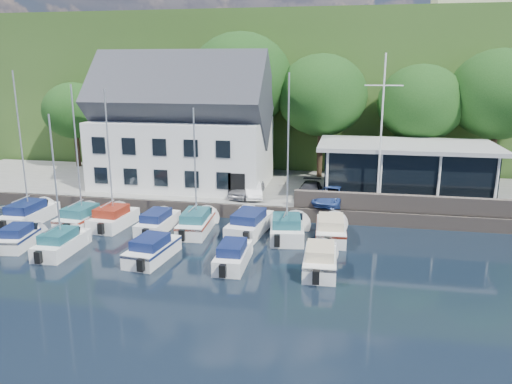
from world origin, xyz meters
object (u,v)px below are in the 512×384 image
Objects in this scene: car_dgrey at (310,191)px; boat_r1_0 at (22,157)px; boat_r2_4 at (320,257)px; boat_r1_4 at (195,165)px; harbor_building at (183,133)px; boat_r1_6 at (288,166)px; flagpole at (381,133)px; boat_r1_7 at (331,227)px; club_pavilion at (405,170)px; boat_r2_3 at (233,253)px; boat_r1_2 at (109,162)px; boat_r2_1 at (55,182)px; boat_r1_5 at (250,221)px; car_silver at (247,189)px; boat_r1_3 at (158,220)px; boat_r2_2 at (152,247)px; boat_r1_1 at (78,161)px; boat_r2_0 at (19,236)px; car_white at (253,190)px; car_blue at (332,194)px.

boat_r1_0 reaches higher than car_dgrey.
boat_r1_4 is at bearing 147.35° from boat_r2_4.
harbor_building reaches higher than boat_r1_6.
flagpole is at bearing 69.42° from boat_r2_4.
boat_r1_0 is at bearing 179.06° from boat_r1_7.
club_pavilion is 5.42m from flagpole.
club_pavilion is at bearing 51.60° from boat_r2_3.
boat_r2_4 is at bearing -14.46° from boat_r1_2.
boat_r2_1 is (-0.81, -5.09, -0.23)m from boat_r1_2.
boat_r1_2 is 1.01× the size of boat_r1_4.
boat_r1_5 is (-3.48, -5.91, -0.83)m from car_dgrey.
car_silver is 7.84m from boat_r1_3.
boat_r2_1 is at bearing -126.70° from boat_r1_3.
harbor_building reaches higher than boat_r2_4.
boat_r1_6 is at bearing -40.13° from car_silver.
boat_r1_1 is at bearing 152.15° from boat_r2_2.
car_dgrey reaches higher than boat_r1_7.
boat_r2_4 is (1.55, -11.42, -0.84)m from car_dgrey.
boat_r1_0 is 1.93× the size of boat_r2_0.
boat_r1_4 reaches higher than boat_r1_7.
car_silver is 0.58× the size of boat_r1_7.
boat_r1_7 is (12.79, -8.65, -4.61)m from harbor_building.
boat_r1_6 is 17.10m from boat_r2_0.
boat_r1_6 reaches higher than boat_r2_4.
boat_r1_0 is 1.46× the size of boat_r1_7.
boat_r2_4 reaches higher than boat_r2_3.
club_pavilion is at bearing 48.39° from boat_r2_2.
boat_r2_0 is at bearing 177.30° from boat_r2_4.
flagpole is at bearing -20.64° from car_white.
car_white reaches higher than boat_r2_3.
boat_r1_0 is 1.10× the size of boat_r2_1.
boat_r2_1 is (3.12, -0.43, 3.64)m from boat_r2_0.
car_silver is 0.42× the size of boat_r1_2.
car_silver is 0.40× the size of boat_r1_0.
boat_r1_1 is 14.18m from boat_r1_6.
harbor_building is at bearing 139.69° from car_white.
boat_r1_0 is at bearing -171.96° from car_white.
boat_r1_2 reaches higher than car_blue.
boat_r2_2 is at bearing -69.03° from boat_r1_3.
boat_r1_5 is at bearing 2.01° from boat_r1_0.
club_pavilion is 1.39× the size of boat_r1_6.
boat_r1_2 is (-12.97, -6.46, 2.95)m from car_dgrey.
boat_r2_1 is at bearing -163.41° from boat_r1_7.
boat_r1_3 is 4.64m from boat_r1_4.
car_dgrey is at bearing 38.22° from boat_r1_4.
car_white is 0.71× the size of boat_r2_0.
boat_r1_6 is 1.64× the size of boat_r2_2.
car_blue is at bearing 27.97° from boat_r1_3.
car_blue reaches higher than boat_r2_2.
boat_r1_1 is at bearing -179.71° from boat_r1_4.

